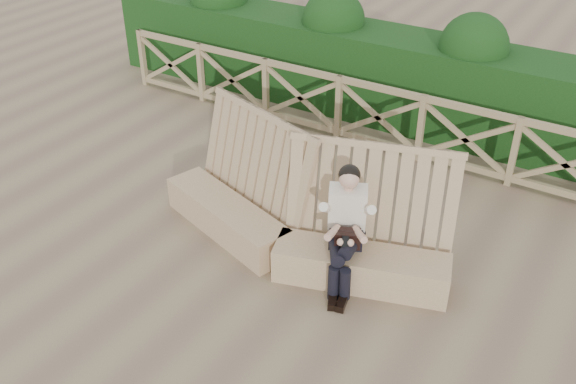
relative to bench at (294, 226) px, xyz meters
The scene contains 5 objects.
ground 0.67m from the bench, 124.08° to the right, with size 60.00×60.00×0.00m, color brown.
bench is the anchor object (origin of this frame).
woman 0.87m from the bench, ahead, with size 0.64×0.98×1.49m.
guardrail 3.07m from the bench, 95.68° to the left, with size 10.10×0.09×1.10m.
hedge 4.28m from the bench, 94.08° to the left, with size 12.00×1.20×1.50m, color black.
Camera 1 is at (3.66, -5.08, 5.00)m, focal length 40.00 mm.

